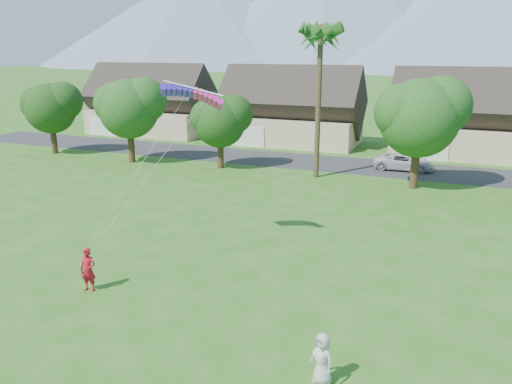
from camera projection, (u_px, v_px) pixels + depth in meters
The scene contains 10 objects.
ground at pixel (142, 381), 16.38m from camera, with size 500.00×500.00×0.00m, color #2D6019.
street at pixel (352, 165), 46.65m from camera, with size 90.00×7.00×0.01m, color #2D2D30.
kite_flyer at pixel (88, 270), 22.26m from camera, with size 0.73×0.48×2.01m, color #AA1320.
watcher at pixel (322, 359), 16.04m from camera, with size 0.88×0.57×1.80m, color beige.
parked_car at pixel (404, 162), 44.78m from camera, with size 2.42×5.24×1.46m, color silver.
mountain_ridge at pixel (475, 8), 236.10m from camera, with size 540.00×240.00×70.00m.
houses_row at pixel (376, 117), 53.54m from camera, with size 72.75×8.19×8.86m.
tree_row at pixel (326, 121), 40.30m from camera, with size 62.27×6.67×8.45m.
fan_palm at pixel (321, 32), 39.22m from camera, with size 3.00×3.00×13.80m.
parafoil_kite at pixel (193, 93), 24.83m from camera, with size 3.36×1.54×0.50m.
Camera 1 is at (8.77, -11.58, 10.49)m, focal length 35.00 mm.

